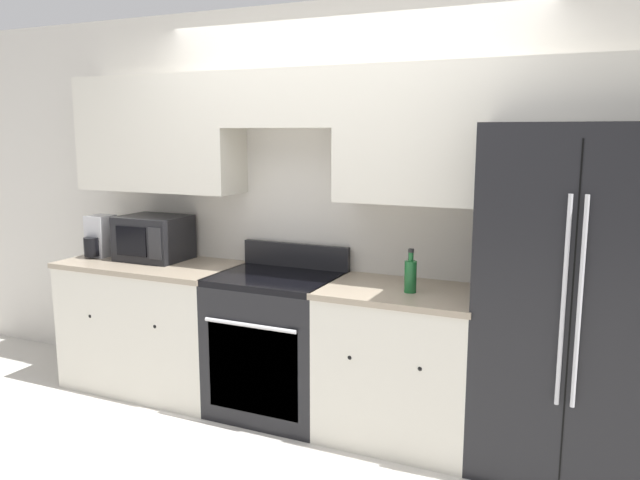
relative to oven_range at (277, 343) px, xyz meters
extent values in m
plane|color=beige|center=(0.31, -0.31, -0.46)|extent=(12.00, 12.00, 0.00)
cube|color=beige|center=(0.31, 0.35, 0.84)|extent=(8.00, 0.06, 2.60)
cube|color=beige|center=(-0.99, 0.15, 1.32)|extent=(1.22, 0.33, 0.78)
cube|color=beige|center=(0.00, 0.15, 1.54)|extent=(0.77, 0.33, 0.35)
cube|color=beige|center=(1.30, 0.15, 1.32)|extent=(1.83, 0.33, 0.78)
cube|color=beige|center=(-0.99, 0.00, -0.02)|extent=(1.22, 0.62, 0.87)
cube|color=gray|center=(-0.99, 0.00, 0.43)|extent=(1.24, 0.64, 0.03)
sphere|color=black|center=(-1.27, -0.31, 0.11)|extent=(0.03, 0.03, 0.03)
sphere|color=black|center=(-0.72, -0.31, 0.11)|extent=(0.03, 0.03, 0.03)
cube|color=beige|center=(0.83, 0.00, -0.02)|extent=(0.89, 0.62, 0.87)
cube|color=gray|center=(0.83, 0.00, 0.43)|extent=(0.91, 0.64, 0.03)
sphere|color=black|center=(0.63, -0.31, 0.11)|extent=(0.03, 0.03, 0.03)
sphere|color=black|center=(1.03, -0.31, 0.11)|extent=(0.03, 0.03, 0.03)
cube|color=black|center=(0.00, 0.00, -0.03)|extent=(0.77, 0.62, 0.86)
cube|color=black|center=(0.00, -0.30, -0.07)|extent=(0.61, 0.01, 0.55)
cube|color=black|center=(0.00, 0.00, 0.43)|extent=(0.77, 0.62, 0.04)
cube|color=black|center=(0.00, 0.28, 0.53)|extent=(0.77, 0.04, 0.16)
cylinder|color=silver|center=(0.00, -0.33, 0.22)|extent=(0.61, 0.02, 0.02)
cube|color=black|center=(1.74, 0.05, 0.46)|extent=(0.94, 0.71, 1.84)
cube|color=black|center=(1.74, -0.31, 0.46)|extent=(0.01, 0.01, 1.69)
cylinder|color=#B7B7BC|center=(1.71, -0.33, 0.56)|extent=(0.02, 0.02, 1.01)
cylinder|color=#B7B7BC|center=(1.78, -0.33, 0.56)|extent=(0.02, 0.02, 1.01)
cube|color=black|center=(-1.03, 0.10, 0.60)|extent=(0.46, 0.37, 0.31)
cube|color=black|center=(-1.07, -0.09, 0.60)|extent=(0.25, 0.01, 0.20)
cube|color=#262628|center=(-0.87, -0.09, 0.60)|extent=(0.10, 0.01, 0.22)
cylinder|color=#195928|center=(0.89, -0.05, 0.54)|extent=(0.07, 0.07, 0.18)
cylinder|color=#195928|center=(0.89, -0.05, 0.65)|extent=(0.03, 0.03, 0.05)
cylinder|color=black|center=(0.89, -0.05, 0.69)|extent=(0.03, 0.03, 0.02)
cube|color=#B7B7BC|center=(-1.46, 0.04, 0.59)|extent=(0.16, 0.17, 0.30)
cylinder|color=black|center=(-1.46, -0.06, 0.53)|extent=(0.11, 0.11, 0.13)
camera|label=1|loc=(1.84, -3.36, 1.34)|focal=35.00mm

